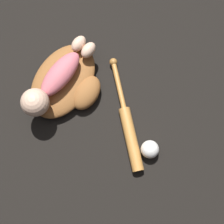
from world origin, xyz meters
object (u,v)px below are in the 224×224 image
(baseball_glove, at_px, (67,83))
(baseball_bat, at_px, (128,127))
(baby_figure, at_px, (53,83))
(baseball, at_px, (150,149))

(baseball_glove, distance_m, baseball_bat, 0.32)
(baseball_glove, bearing_deg, baseball_bat, 104.37)
(baby_figure, distance_m, baseball, 0.47)
(baseball_bat, xyz_separation_m, baseball, (-0.01, 0.13, 0.01))
(baby_figure, distance_m, baseball_bat, 0.36)
(baseball_glove, distance_m, baseball, 0.45)
(baby_figure, height_order, baseball, baby_figure)
(baseball, bearing_deg, baby_figure, -72.49)
(baseball, bearing_deg, baseball_bat, -87.25)
(baseball_glove, bearing_deg, baseball, 101.09)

